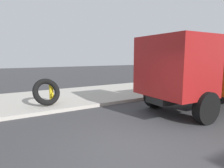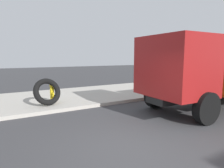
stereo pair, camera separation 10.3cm
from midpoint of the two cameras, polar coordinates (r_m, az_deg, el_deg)
name	(u,v)px [view 1 (the left image)]	position (r m, az deg, el deg)	size (l,w,h in m)	color
ground_plane	(134,148)	(5.15, 5.79, -17.95)	(80.00, 80.00, 0.00)	#38383A
sidewalk_curb	(59,98)	(10.78, -15.57, -3.97)	(36.00, 5.00, 0.15)	#ADA89E
fire_hydrant	(51,92)	(9.33, -17.53, -2.36)	(0.22, 0.49, 0.91)	yellow
loose_tire	(47,92)	(8.89, -18.84, -2.19)	(1.20, 1.20, 0.24)	black
dump_truck_orange	(212,72)	(9.54, 26.94, 3.26)	(7.07, 2.96, 3.00)	orange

